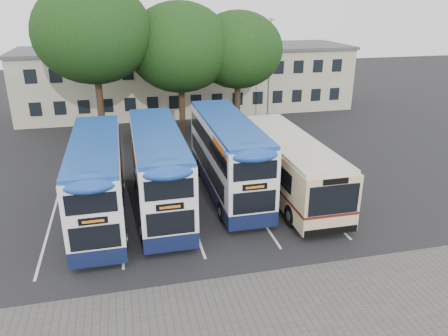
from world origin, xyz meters
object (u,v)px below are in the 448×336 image
bus_dd_mid (158,166)px  bus_dd_right (228,153)px  tree_left (93,33)px  bus_dd_left (98,176)px  tree_right (238,50)px  lamp_post (269,66)px  tree_mid (180,48)px  bus_single (288,162)px

bus_dd_mid → bus_dd_right: bearing=15.9°
tree_left → bus_dd_left: tree_left is taller
tree_right → bus_dd_right: bearing=-107.5°
lamp_post → bus_dd_mid: lamp_post is taller
lamp_post → tree_mid: (-7.99, -1.85, 1.97)m
bus_dd_left → bus_single: 10.51m
bus_single → lamp_post: bearing=75.6°
tree_right → bus_dd_left: 18.11m
lamp_post → tree_mid: 8.44m
lamp_post → tree_left: tree_left is taller
tree_right → bus_dd_mid: tree_right is taller
tree_left → bus_single: tree_left is taller
tree_left → bus_single: bearing=-47.8°
bus_single → bus_dd_right: bearing=164.5°
lamp_post → bus_dd_left: lamp_post is taller
bus_single → tree_mid: bearing=108.4°
tree_mid → bus_dd_right: 12.77m
lamp_post → tree_left: 14.97m
tree_mid → bus_dd_left: bearing=-114.7°
lamp_post → bus_single: lamp_post is taller
bus_dd_mid → bus_dd_right: 4.20m
lamp_post → bus_dd_left: size_ratio=0.90×
bus_single → tree_right: bearing=88.0°
tree_left → bus_dd_left: bearing=-89.6°
bus_dd_left → tree_right: bearing=51.5°
bus_dd_left → bus_dd_mid: bus_dd_mid is taller
bus_dd_mid → bus_single: bearing=1.8°
bus_dd_left → bus_dd_right: bus_dd_right is taller
bus_dd_mid → bus_single: 7.40m
tree_mid → bus_dd_mid: tree_mid is taller
lamp_post → bus_dd_left: bearing=-132.7°
bus_dd_mid → tree_mid: bearing=76.4°
tree_right → bus_dd_mid: bearing=-120.7°
bus_dd_right → lamp_post: bearing=62.6°
tree_right → bus_dd_mid: size_ratio=0.95×
tree_left → bus_dd_left: 13.80m
tree_left → bus_dd_mid: (3.17, -11.86, -5.96)m
tree_mid → bus_dd_mid: size_ratio=1.02×
tree_right → bus_dd_right: 13.34m
lamp_post → tree_right: (-3.30, -1.67, 1.65)m
tree_mid → bus_single: 14.42m
bus_single → bus_dd_left: bearing=-175.7°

